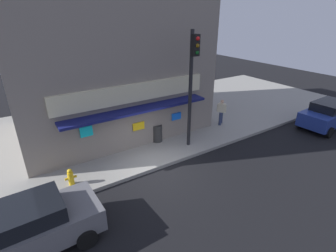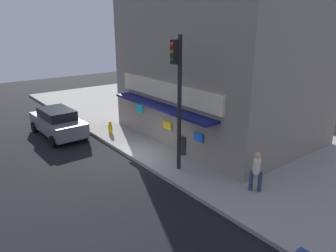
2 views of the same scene
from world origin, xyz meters
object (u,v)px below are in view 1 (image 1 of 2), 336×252
(traffic_light, at_px, (192,77))
(fire_hydrant, at_px, (71,177))
(pedestrian, at_px, (221,111))
(parked_car_grey, at_px, (21,230))
(trash_can, at_px, (157,133))
(parked_car_blue, at_px, (328,114))

(traffic_light, distance_m, fire_hydrant, 7.02)
(pedestrian, bearing_deg, fire_hydrant, -172.48)
(parked_car_grey, bearing_deg, trash_can, 29.00)
(traffic_light, relative_size, parked_car_grey, 1.27)
(trash_can, relative_size, parked_car_blue, 0.22)
(trash_can, bearing_deg, pedestrian, -2.08)
(traffic_light, distance_m, parked_car_blue, 9.82)
(fire_hydrant, relative_size, trash_can, 0.79)
(pedestrian, height_order, parked_car_grey, pedestrian)
(fire_hydrant, height_order, pedestrian, pedestrian)
(fire_hydrant, height_order, trash_can, trash_can)
(parked_car_grey, bearing_deg, pedestrian, 17.71)
(fire_hydrant, relative_size, pedestrian, 0.46)
(traffic_light, bearing_deg, parked_car_grey, -163.01)
(trash_can, bearing_deg, traffic_light, -48.47)
(pedestrian, bearing_deg, parked_car_blue, -32.70)
(pedestrian, distance_m, parked_car_blue, 6.71)
(traffic_light, height_order, parked_car_grey, traffic_light)
(pedestrian, bearing_deg, trash_can, 177.92)
(traffic_light, height_order, fire_hydrant, traffic_light)
(fire_hydrant, bearing_deg, pedestrian, 7.52)
(fire_hydrant, bearing_deg, traffic_light, 0.65)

